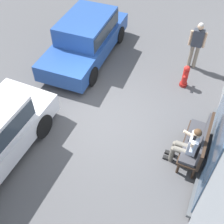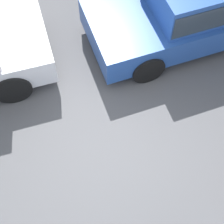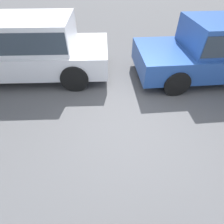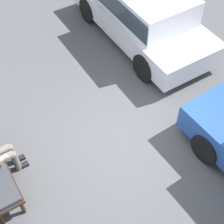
# 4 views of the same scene
# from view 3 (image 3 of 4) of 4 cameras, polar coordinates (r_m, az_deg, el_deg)

# --- Properties ---
(ground_plane) EXTENTS (60.00, 60.00, 0.00)m
(ground_plane) POSITION_cam_3_polar(r_m,az_deg,el_deg) (3.80, 6.32, -2.84)
(ground_plane) COLOR #4C4C4F
(parked_car_near) EXTENTS (4.39, 1.99, 1.50)m
(parked_car_near) POSITION_cam_3_polar(r_m,az_deg,el_deg) (5.69, 32.35, 17.38)
(parked_car_near) COLOR #23478E
(parked_car_near) RESTS_ON ground_plane
(parked_car_mid) EXTENTS (4.41, 1.89, 1.53)m
(parked_car_mid) POSITION_cam_3_polar(r_m,az_deg,el_deg) (5.42, -26.01, 18.83)
(parked_car_mid) COLOR silver
(parked_car_mid) RESTS_ON ground_plane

